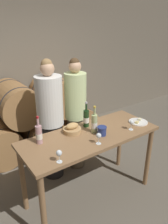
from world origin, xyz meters
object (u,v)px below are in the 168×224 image
(wine_bottle_rose, at_px, (39,134))
(wine_glass_far_left, at_px, (59,154))
(wine_bottle_red, at_px, (86,118))
(person_right, at_px, (76,115))
(tasting_table, at_px, (90,144))
(wine_bottle_white, at_px, (94,123))
(blue_crock, at_px, (102,131))
(wine_glass_left, at_px, (99,136))
(wine_glass_center, at_px, (131,123))
(person_left, at_px, (51,122))
(cheese_plate, at_px, (138,122))
(bread_basket, at_px, (72,129))

(wine_bottle_rose, xyz_separation_m, wine_glass_far_left, (0.01, -0.44, -0.02))
(wine_bottle_red, bearing_deg, wine_bottle_rose, -176.65)
(person_right, bearing_deg, tasting_table, -108.76)
(wine_bottle_white, relative_size, wine_glass_far_left, 2.61)
(blue_crock, xyz_separation_m, wine_glass_left, (-0.16, -0.14, 0.04))
(wine_glass_far_left, height_order, wine_glass_center, same)
(person_right, bearing_deg, person_left, -180.00)
(wine_bottle_red, bearing_deg, cheese_plate, -25.57)
(person_right, height_order, wine_glass_left, person_right)
(person_right, bearing_deg, wine_bottle_red, -107.28)
(wine_glass_left, bearing_deg, person_left, 98.29)
(tasting_table, height_order, blue_crock, blue_crock)
(blue_crock, bearing_deg, wine_glass_center, -14.98)
(wine_bottle_rose, height_order, blue_crock, wine_bottle_rose)
(wine_bottle_white, bearing_deg, blue_crock, -73.25)
(wine_bottle_rose, relative_size, blue_crock, 2.86)
(person_left, relative_size, bread_basket, 7.98)
(person_left, distance_m, blue_crock, 0.84)
(person_left, height_order, bread_basket, person_left)
(bread_basket, bearing_deg, person_right, 53.18)
(tasting_table, height_order, bread_basket, bread_basket)
(tasting_table, xyz_separation_m, wine_bottle_red, (0.09, 0.21, 0.25))
(person_right, xyz_separation_m, wine_glass_left, (-0.29, -0.92, 0.15))
(tasting_table, distance_m, wine_glass_far_left, 0.69)
(person_left, relative_size, wine_glass_left, 13.38)
(tasting_table, bearing_deg, wine_bottle_rose, 163.93)
(tasting_table, relative_size, person_right, 0.98)
(cheese_plate, bearing_deg, tasting_table, 172.22)
(wine_bottle_red, height_order, wine_bottle_white, wine_bottle_white)
(wine_glass_far_left, xyz_separation_m, wine_glass_left, (0.53, 0.05, 0.00))
(blue_crock, height_order, wine_glass_left, wine_glass_left)
(tasting_table, relative_size, wine_bottle_white, 4.95)
(tasting_table, relative_size, wine_bottle_red, 5.07)
(bread_basket, bearing_deg, blue_crock, -45.58)
(person_right, distance_m, cheese_plate, 0.94)
(wine_bottle_red, distance_m, cheese_plate, 0.73)
(tasting_table, bearing_deg, wine_bottle_white, 16.04)
(cheese_plate, height_order, wine_glass_far_left, wine_glass_far_left)
(blue_crock, relative_size, wine_glass_center, 0.87)
(blue_crock, relative_size, wine_glass_left, 0.87)
(person_left, distance_m, wine_glass_center, 1.13)
(wine_bottle_rose, bearing_deg, person_right, 32.39)
(wine_glass_far_left, relative_size, wine_glass_left, 1.00)
(person_right, relative_size, wine_bottle_red, 5.18)
(person_left, xyz_separation_m, wine_bottle_rose, (-0.40, -0.53, 0.16))
(person_right, xyz_separation_m, wine_glass_center, (0.26, -0.89, 0.15))
(wine_bottle_red, relative_size, wine_glass_left, 2.54)
(wine_glass_center, bearing_deg, person_left, 127.68)
(person_left, xyz_separation_m, bread_basket, (0.04, -0.52, 0.09))
(wine_bottle_white, height_order, cheese_plate, wine_bottle_white)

